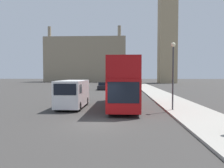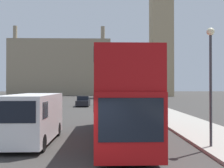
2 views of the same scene
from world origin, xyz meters
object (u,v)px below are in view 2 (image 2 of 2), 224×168
object	(u,v)px
white_van	(32,117)
parked_sedan	(83,102)
street_lamp	(211,68)
red_double_decker_bus	(120,95)

from	to	relation	value
white_van	parked_sedan	world-z (taller)	white_van
white_van	street_lamp	bearing A→B (deg)	-9.78
red_double_decker_bus	white_van	size ratio (longest dim) A/B	2.12
red_double_decker_bus	parked_sedan	xyz separation A→B (m)	(-4.12, 23.41, -1.78)
street_lamp	red_double_decker_bus	bearing A→B (deg)	148.11
street_lamp	parked_sedan	size ratio (longest dim) A/B	1.18
street_lamp	parked_sedan	world-z (taller)	street_lamp
red_double_decker_bus	parked_sedan	size ratio (longest dim) A/B	2.45
parked_sedan	red_double_decker_bus	bearing A→B (deg)	-80.01
street_lamp	white_van	bearing A→B (deg)	170.22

